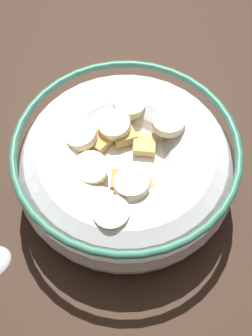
{
  "coord_description": "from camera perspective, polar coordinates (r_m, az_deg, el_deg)",
  "views": [
    {
      "loc": [
        -19.45,
        2.35,
        35.86
      ],
      "look_at": [
        0.0,
        0.0,
        3.0
      ],
      "focal_mm": 49.3,
      "sensor_mm": 36.0,
      "label": 1
    }
  ],
  "objects": [
    {
      "name": "ground_plane",
      "position": [
        0.42,
        -0.0,
        -2.81
      ],
      "size": [
        94.62,
        94.62,
        2.0
      ],
      "primitive_type": "cube",
      "color": "#332116"
    },
    {
      "name": "cereal_bowl",
      "position": [
        0.38,
        -0.03,
        0.37
      ],
      "size": [
        18.04,
        18.04,
        6.99
      ],
      "color": "silver",
      "rests_on": "ground_plane"
    }
  ]
}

